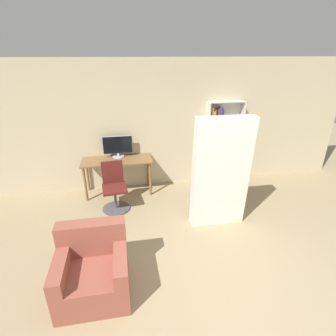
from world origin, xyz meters
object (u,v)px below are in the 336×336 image
object	(u,v)px
monitor	(118,146)
mattress_near	(221,174)
office_chair	(115,191)
armchair	(93,270)
bookshelf	(218,142)

from	to	relation	value
monitor	mattress_near	size ratio (longest dim) A/B	0.32
monitor	mattress_near	xyz separation A→B (m)	(1.65, -1.58, -0.05)
office_chair	armchair	world-z (taller)	office_chair
mattress_near	armchair	size ratio (longest dim) A/B	2.25
bookshelf	armchair	size ratio (longest dim) A/B	2.17
mattress_near	armchair	bearing A→B (deg)	-151.77
office_chair	armchair	xyz separation A→B (m)	(-0.25, -1.91, -0.05)
bookshelf	monitor	bearing A→B (deg)	-178.91
bookshelf	armchair	xyz separation A→B (m)	(-2.57, -2.70, -0.62)
bookshelf	armchair	world-z (taller)	bookshelf
mattress_near	armchair	xyz separation A→B (m)	(-2.02, -1.08, -0.64)
office_chair	bookshelf	distance (m)	2.51
monitor	armchair	world-z (taller)	monitor
monitor	mattress_near	world-z (taller)	mattress_near
monitor	bookshelf	world-z (taller)	bookshelf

